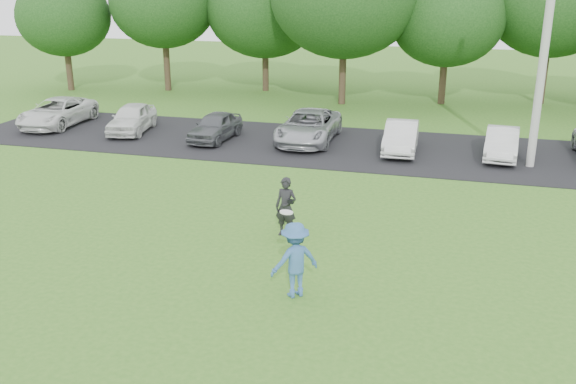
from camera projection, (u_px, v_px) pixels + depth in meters
The scene contains 7 objects.
ground at pixel (244, 305), 13.20m from camera, with size 100.00×100.00×0.00m, color #376D1F.
parking_lot at pixel (351, 147), 25.07m from camera, with size 32.00×6.50×0.03m, color black.
utility_pole at pixel (546, 34), 21.10m from camera, with size 0.28×0.28×9.12m, color #AEAEA8.
frisbee_player at pixel (295, 260), 13.33m from camera, with size 1.21×1.14×1.97m.
camera_bystander at pixel (286, 207), 16.44m from camera, with size 0.62×0.47×1.57m.
parked_cars at pixel (356, 132), 24.94m from camera, with size 28.50×4.88×1.25m.
tree_row at pixel (418, 6), 32.02m from camera, with size 42.39×9.85×8.64m.
Camera 1 is at (3.95, -11.09, 6.48)m, focal length 40.00 mm.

